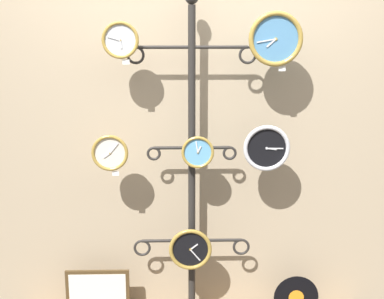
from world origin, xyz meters
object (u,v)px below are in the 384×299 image
at_px(clock_top_right, 276,39).
at_px(clock_middle_right, 267,148).
at_px(clock_top_left, 120,40).
at_px(clock_bottom_center, 190,249).
at_px(display_stand, 192,202).
at_px(vinyl_record, 296,297).
at_px(picture_frame, 98,295).
at_px(clock_middle_left, 110,153).
at_px(clock_middle_center, 198,152).

relative_size(clock_top_right, clock_middle_right, 1.12).
distance_m(clock_top_left, clock_bottom_center, 1.32).
relative_size(display_stand, vinyl_record, 7.30).
distance_m(clock_middle_right, picture_frame, 1.43).
bearing_deg(vinyl_record, picture_frame, 178.69).
relative_size(clock_top_left, picture_frame, 0.52).
bearing_deg(clock_top_left, vinyl_record, 2.17).
bearing_deg(display_stand, clock_bottom_center, -96.18).
bearing_deg(vinyl_record, clock_middle_left, -177.50).
xyz_separation_m(clock_bottom_center, picture_frame, (-0.59, 0.09, -0.34)).
bearing_deg(picture_frame, clock_middle_center, -6.16).
xyz_separation_m(display_stand, vinyl_record, (0.67, -0.05, -0.63)).
bearing_deg(vinyl_record, display_stand, 176.07).
bearing_deg(clock_middle_left, clock_bottom_center, -1.27).
bearing_deg(clock_middle_left, clock_top_left, 7.07).
height_order(clock_top_left, picture_frame, clock_top_left).
height_order(display_stand, clock_bottom_center, display_stand).
xyz_separation_m(clock_middle_left, clock_middle_center, (0.52, 0.01, -0.00)).
relative_size(clock_top_right, picture_frame, 0.77).
height_order(clock_middle_right, picture_frame, clock_middle_right).
relative_size(display_stand, clock_middle_center, 10.82).
xyz_separation_m(display_stand, clock_middle_left, (-0.48, -0.10, 0.34)).
xyz_separation_m(clock_top_left, clock_middle_left, (-0.08, -0.01, -0.65)).
height_order(display_stand, clock_top_right, display_stand).
xyz_separation_m(clock_top_left, clock_middle_right, (0.85, -0.00, -0.63)).
height_order(clock_middle_left, clock_middle_right, clock_middle_right).
relative_size(clock_top_right, clock_bottom_center, 1.18).
distance_m(display_stand, clock_middle_right, 0.58).
bearing_deg(clock_top_left, clock_top_right, 0.06).
xyz_separation_m(clock_middle_center, vinyl_record, (0.64, 0.04, -0.97)).
height_order(clock_bottom_center, vinyl_record, clock_bottom_center).
bearing_deg(clock_middle_center, clock_top_left, -179.85).
bearing_deg(clock_middle_left, picture_frame, 146.06).
bearing_deg(clock_middle_left, clock_top_right, 0.64).
xyz_separation_m(display_stand, clock_top_right, (0.48, -0.09, 1.00)).
xyz_separation_m(display_stand, clock_middle_right, (0.44, -0.09, 0.36)).
relative_size(display_stand, clock_top_right, 6.73).
relative_size(display_stand, picture_frame, 5.19).
bearing_deg(clock_top_left, picture_frame, 160.49).
bearing_deg(clock_top_left, clock_middle_left, -172.93).
distance_m(clock_middle_left, vinyl_record, 1.51).
bearing_deg(display_stand, clock_middle_right, -11.47).
distance_m(display_stand, clock_bottom_center, 0.29).
height_order(clock_top_right, vinyl_record, clock_top_right).
bearing_deg(clock_bottom_center, vinyl_record, 5.11).
relative_size(clock_bottom_center, picture_frame, 0.65).
xyz_separation_m(clock_top_left, vinyl_record, (1.08, 0.04, -1.62)).
height_order(clock_top_left, clock_top_right, clock_top_right).
xyz_separation_m(clock_middle_right, clock_bottom_center, (-0.45, -0.02, -0.63)).
height_order(clock_middle_center, clock_bottom_center, clock_middle_center).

